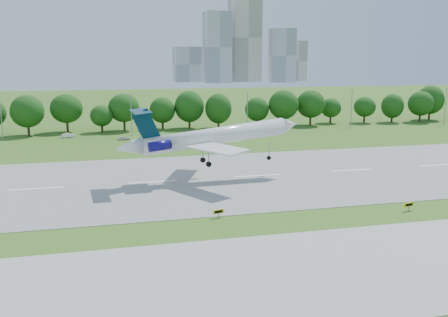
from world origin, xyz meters
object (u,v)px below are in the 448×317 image
at_px(taxi_sign_left, 219,212).
at_px(service_vehicle_a, 68,135).
at_px(airliner, 206,137).
at_px(service_vehicle_b, 124,138).

relative_size(taxi_sign_left, service_vehicle_a, 0.44).
bearing_deg(taxi_sign_left, service_vehicle_a, 92.19).
xyz_separation_m(airliner, service_vehicle_b, (-12.75, 50.00, -7.50)).
relative_size(taxi_sign_left, service_vehicle_b, 0.53).
relative_size(airliner, taxi_sign_left, 20.62).
bearing_deg(service_vehicle_a, service_vehicle_b, -136.30).
height_order(airliner, service_vehicle_a, airliner).
height_order(airliner, taxi_sign_left, airliner).
height_order(airliner, service_vehicle_b, airliner).
height_order(taxi_sign_left, service_vehicle_b, taxi_sign_left).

